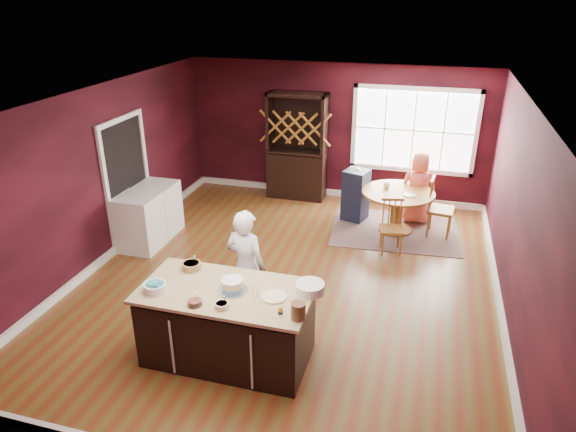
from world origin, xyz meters
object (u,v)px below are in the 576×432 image
object	(u,v)px
kitchen_island	(228,325)
dining_table	(397,203)
baker	(246,267)
chair_south	(392,227)
dryer	(159,208)
layer_cake	(232,285)
seated_woman	(418,188)
high_chair	(356,194)
hutch	(297,147)
chair_east	(441,207)
washer	(139,223)
chair_north	(417,191)
toddler	(359,178)

from	to	relation	value
kitchen_island	dining_table	size ratio (longest dim) A/B	1.54
baker	chair_south	xyz separation A→B (m)	(1.64, 2.37, -0.32)
chair_south	dryer	world-z (taller)	dryer
layer_cake	seated_woman	xyz separation A→B (m)	(1.84, 4.50, -0.32)
layer_cake	dryer	size ratio (longest dim) A/B	0.38
high_chair	hutch	xyz separation A→B (m)	(-1.34, 0.81, 0.57)
dining_table	seated_woman	size ratio (longest dim) A/B	0.94
layer_cake	chair_east	bearing A→B (deg)	60.65
chair_east	washer	bearing A→B (deg)	117.58
chair_east	chair_north	bearing A→B (deg)	35.06
high_chair	layer_cake	bearing A→B (deg)	-83.30
baker	toddler	world-z (taller)	baker
seated_woman	toddler	bearing A→B (deg)	0.70
seated_woman	high_chair	size ratio (longest dim) A/B	1.33
dining_table	chair_south	size ratio (longest dim) A/B	1.39
kitchen_island	chair_south	world-z (taller)	kitchen_island
kitchen_island	chair_north	size ratio (longest dim) A/B	2.04
baker	seated_woman	bearing A→B (deg)	-105.63
dining_table	toddler	xyz separation A→B (m)	(-0.75, 0.35, 0.28)
chair_south	hutch	size ratio (longest dim) A/B	0.42
layer_cake	high_chair	bearing A→B (deg)	80.27
chair_south	washer	distance (m)	4.14
kitchen_island	baker	xyz separation A→B (m)	(-0.05, 0.79, 0.34)
chair_east	dryer	bearing A→B (deg)	110.63
layer_cake	toddler	world-z (taller)	layer_cake
high_chair	toddler	world-z (taller)	high_chair
chair_south	toddler	xyz separation A→B (m)	(-0.74, 1.20, 0.36)
dining_table	baker	bearing A→B (deg)	-117.09
chair_east	toddler	xyz separation A→B (m)	(-1.50, 0.32, 0.28)
kitchen_island	chair_south	distance (m)	3.53
chair_east	high_chair	distance (m)	1.55
kitchen_island	hutch	bearing A→B (deg)	95.85
high_chair	dryer	world-z (taller)	high_chair
layer_cake	hutch	bearing A→B (deg)	96.74
baker	washer	xyz separation A→B (m)	(-2.38, 1.39, -0.31)
layer_cake	high_chair	world-z (taller)	layer_cake
kitchen_island	seated_woman	xyz separation A→B (m)	(1.92, 4.51, 0.23)
layer_cake	chair_north	xyz separation A→B (m)	(1.81, 4.85, -0.51)
baker	toddler	xyz separation A→B (m)	(0.90, 3.57, 0.03)
chair_north	seated_woman	distance (m)	0.40
layer_cake	chair_east	world-z (taller)	layer_cake
kitchen_island	hutch	xyz separation A→B (m)	(-0.52, 5.12, 0.63)
kitchen_island	baker	bearing A→B (deg)	93.44
chair_south	high_chair	size ratio (longest dim) A/B	0.90
baker	layer_cake	bearing A→B (deg)	111.46
chair_north	dryer	world-z (taller)	chair_north
seated_woman	baker	bearing A→B (deg)	54.60
kitchen_island	washer	bearing A→B (deg)	138.09
layer_cake	kitchen_island	bearing A→B (deg)	-172.16
chair_south	washer	size ratio (longest dim) A/B	0.98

